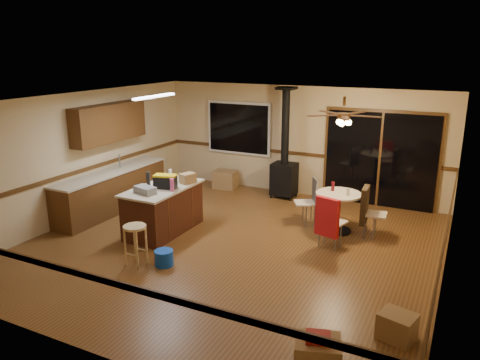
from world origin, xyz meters
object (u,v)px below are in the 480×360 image
Objects in this scene: wood_stove at (284,168)px; dining_table at (338,206)px; chair_near at (328,217)px; blue_bucket at (164,258)px; kitchen_island at (163,209)px; toolbox_black at (165,182)px; toolbox_grey at (145,190)px; chair_right at (366,206)px; box_under_window at (225,179)px; bar_stool at (136,245)px; box_corner_a at (317,355)px; box_corner_b at (397,326)px; chair_left at (310,196)px.

dining_table is (1.72, -1.56, -0.20)m from wood_stove.
blue_bucket is at bearing -140.19° from chair_near.
kitchen_island is 0.57m from toolbox_black.
toolbox_grey is 3.66m from dining_table.
chair_right reaches higher than blue_bucket.
bar_stool is at bearing -80.57° from box_under_window.
box_corner_a is (3.04, -1.40, 0.06)m from blue_bucket.
box_under_window is at bearing 143.55° from chair_near.
blue_bucket is at bearing 173.93° from box_corner_b.
bar_stool is 3.67m from box_corner_a.
bar_stool is 0.97× the size of chair_right.
bar_stool is at bearing -157.25° from blue_bucket.
wood_stove reaches higher than kitchen_island.
chair_left is at bearing 123.94° from box_corner_b.
bar_stool is 1.22× the size of box_under_window.
box_corner_b is at bearing 55.21° from box_corner_a.
kitchen_island reaches higher than dining_table.
kitchen_island is 3.12m from box_under_window.
blue_bucket is 0.61× the size of box_corner_a.
bar_stool is 1.24× the size of chair_left.
box_corner_a is at bearing -28.68° from toolbox_grey.
kitchen_island is at bearing -113.09° from wood_stove.
toolbox_grey reaches higher than dining_table.
bar_stool reaches higher than box_under_window.
bar_stool is 4.17m from box_corner_b.
toolbox_grey is 0.60× the size of bar_stool.
chair_near is at bearing 124.54° from box_corner_b.
kitchen_island is at bearing 161.10° from toolbox_black.
toolbox_grey is at bearing 151.32° from box_corner_a.
chair_near is at bearing -86.81° from dining_table.
wood_stove is 4.51× the size of box_under_window.
chair_left is 0.78× the size of chair_right.
box_under_window is 7.11m from box_corner_a.
blue_bucket is (-0.44, -4.27, -0.60)m from wood_stove.
chair_near reaches higher than box_corner_b.
kitchen_island is 3.33m from wood_stove.
chair_near is 1.68× the size of box_corner_b.
wood_stove reaches higher than blue_bucket.
toolbox_black reaches higher than kitchen_island.
dining_table is 1.56× the size of box_under_window.
blue_bucket is 4.48m from box_under_window.
toolbox_black is 1.56m from bar_stool.
wood_stove reaches higher than toolbox_grey.
chair_left is at bearing 57.10° from bar_stool.
bar_stool is at bearing -142.52° from chair_near.
wood_stove is 6.06× the size of box_corner_b.
box_corner_a is (0.37, -4.15, -0.41)m from chair_right.
bar_stool reaches higher than box_corner_a.
box_corner_b is at bearing -71.26° from chair_right.
dining_table is at bearing 27.54° from toolbox_black.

